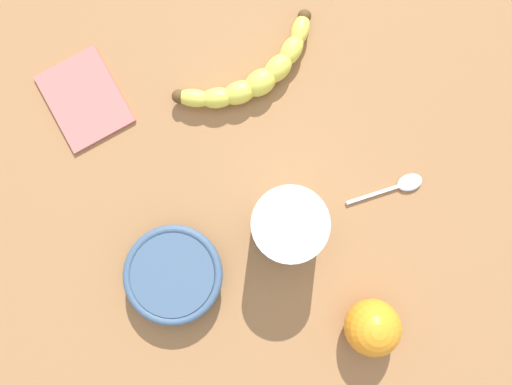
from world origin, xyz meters
TOP-DOWN VIEW (x-y plane):
  - wooden_tabletop at (0.00, 0.00)cm, footprint 120.00×120.00cm
  - banana at (12.95, -2.19)cm, footprint 14.93×19.81cm
  - smoothie_glass at (-8.42, -6.78)cm, footprint 9.51×9.51cm
  - ceramic_bowl at (-14.97, 8.16)cm, footprint 13.21×13.21cm
  - orange_fruit at (-21.26, -17.96)cm, footprint 7.39×7.39cm
  - teaspoon at (-2.01, -23.48)cm, footprint 5.00×11.07cm
  - folded_napkin at (9.50, 22.18)cm, footprint 16.00×14.92cm

SIDE VIEW (x-z plane):
  - wooden_tabletop at x=0.00cm, z-range 0.00..3.00cm
  - folded_napkin at x=9.50cm, z-range 3.00..3.60cm
  - teaspoon at x=-2.01cm, z-range 3.00..3.80cm
  - banana at x=12.95cm, z-range 3.00..6.58cm
  - ceramic_bowl at x=-14.97cm, z-range 3.42..7.37cm
  - orange_fruit at x=-21.26cm, z-range 3.00..10.39cm
  - smoothie_glass at x=-8.42cm, z-range 2.60..13.15cm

